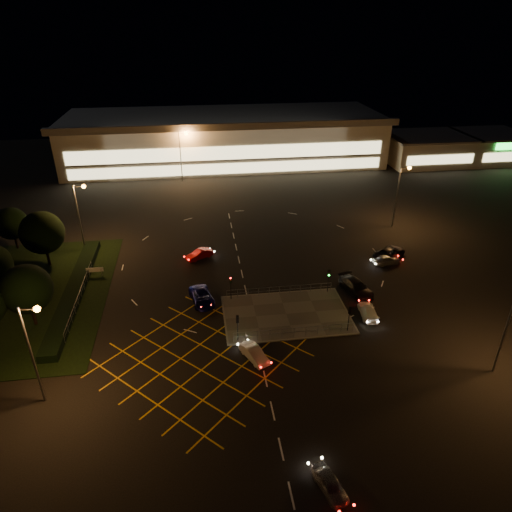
{
  "coord_description": "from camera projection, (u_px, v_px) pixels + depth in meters",
  "views": [
    {
      "loc": [
        -7.4,
        -44.32,
        30.55
      ],
      "look_at": [
        0.03,
        9.05,
        2.0
      ],
      "focal_mm": 32.0,
      "sensor_mm": 36.0,
      "label": 1
    }
  ],
  "objects": [
    {
      "name": "streetlight_nw",
      "position": [
        81.0,
        208.0,
        63.81
      ],
      "size": [
        1.78,
        0.56,
        10.03
      ],
      "color": "slate",
      "rests_on": "ground"
    },
    {
      "name": "car_queue_white",
      "position": [
        254.0,
        354.0,
        45.5
      ],
      "size": [
        2.87,
        4.05,
        1.27
      ],
      "primitive_type": "imported",
      "rotation": [
        0.0,
        0.0,
        0.45
      ],
      "color": "silver",
      "rests_on": "ground"
    },
    {
      "name": "signal_sw",
      "position": [
        238.0,
        323.0,
        47.16
      ],
      "size": [
        0.28,
        0.3,
        3.15
      ],
      "rotation": [
        0.0,
        0.0,
        3.14
      ],
      "color": "black",
      "rests_on": "pedestrian_island"
    },
    {
      "name": "tree_d",
      "position": [
        11.0,
        224.0,
        65.48
      ],
      "size": [
        4.68,
        4.68,
        6.37
      ],
      "color": "black",
      "rests_on": "ground"
    },
    {
      "name": "streetlight_far_right",
      "position": [
        369.0,
        140.0,
        98.39
      ],
      "size": [
        1.78,
        0.56,
        10.03
      ],
      "color": "slate",
      "rests_on": "ground"
    },
    {
      "name": "car_approach_white",
      "position": [
        368.0,
        311.0,
        52.03
      ],
      "size": [
        2.21,
        4.41,
        1.23
      ],
      "primitive_type": "imported",
      "rotation": [
        0.0,
        0.0,
        3.02
      ],
      "color": "silver",
      "rests_on": "ground"
    },
    {
      "name": "car_right_silver",
      "position": [
        387.0,
        260.0,
        62.86
      ],
      "size": [
        4.02,
        2.03,
        1.31
      ],
      "primitive_type": "imported",
      "rotation": [
        0.0,
        0.0,
        1.7
      ],
      "color": "#A9AAB0",
      "rests_on": "ground"
    },
    {
      "name": "signal_ne",
      "position": [
        329.0,
        276.0,
        55.61
      ],
      "size": [
        0.28,
        0.3,
        3.15
      ],
      "color": "black",
      "rests_on": "pedestrian_island"
    },
    {
      "name": "car_left_blue",
      "position": [
        202.0,
        297.0,
        54.51
      ],
      "size": [
        3.35,
        5.49,
        1.42
      ],
      "primitive_type": "imported",
      "rotation": [
        0.0,
        0.0,
        0.2
      ],
      "color": "#0D0C4C",
      "rests_on": "ground"
    },
    {
      "name": "streetlight_sw",
      "position": [
        33.0,
        342.0,
        37.8
      ],
      "size": [
        1.78,
        0.56,
        10.03
      ],
      "color": "slate",
      "rests_on": "ground"
    },
    {
      "name": "retail_unit_a",
      "position": [
        426.0,
        149.0,
        105.33
      ],
      "size": [
        18.8,
        14.8,
        6.35
      ],
      "color": "beige",
      "rests_on": "ground"
    },
    {
      "name": "supermarket",
      "position": [
        225.0,
        138.0,
        105.73
      ],
      "size": [
        72.0,
        26.5,
        10.5
      ],
      "color": "beige",
      "rests_on": "ground"
    },
    {
      "name": "grass_verge",
      "position": [
        33.0,
        296.0,
        55.82
      ],
      "size": [
        18.0,
        30.0,
        0.08
      ],
      "primitive_type": "cube",
      "color": "black",
      "rests_on": "ground"
    },
    {
      "name": "signal_se",
      "position": [
        349.0,
        313.0,
        48.62
      ],
      "size": [
        0.28,
        0.3,
        3.15
      ],
      "rotation": [
        0.0,
        0.0,
        3.14
      ],
      "color": "black",
      "rests_on": "pedestrian_island"
    },
    {
      "name": "hedge",
      "position": [
        75.0,
        290.0,
        56.21
      ],
      "size": [
        2.0,
        26.0,
        1.0
      ],
      "primitive_type": "cube",
      "color": "black",
      "rests_on": "ground"
    },
    {
      "name": "signal_nw",
      "position": [
        231.0,
        283.0,
        54.15
      ],
      "size": [
        0.28,
        0.3,
        3.15
      ],
      "color": "black",
      "rests_on": "pedestrian_island"
    },
    {
      "name": "streetlight_ne",
      "position": [
        400.0,
        188.0,
        71.4
      ],
      "size": [
        1.78,
        0.56,
        10.03
      ],
      "color": "slate",
      "rests_on": "ground"
    },
    {
      "name": "tree_c",
      "position": [
        42.0,
        233.0,
        60.52
      ],
      "size": [
        5.76,
        5.76,
        7.84
      ],
      "color": "black",
      "rests_on": "ground"
    },
    {
      "name": "car_circ_red",
      "position": [
        199.0,
        254.0,
        64.35
      ],
      "size": [
        4.05,
        3.13,
        1.28
      ],
      "primitive_type": "imported",
      "rotation": [
        0.0,
        0.0,
        5.24
      ],
      "color": "#970B0C",
      "rests_on": "ground"
    },
    {
      "name": "car_near_silver",
      "position": [
        330.0,
        484.0,
        32.89
      ],
      "size": [
        2.39,
        3.86,
        1.23
      ],
      "primitive_type": "imported",
      "rotation": [
        0.0,
        0.0,
        0.28
      ],
      "color": "silver",
      "rests_on": "ground"
    },
    {
      "name": "retail_unit_b",
      "position": [
        490.0,
        146.0,
        107.26
      ],
      "size": [
        14.8,
        14.8,
        6.35
      ],
      "color": "beige",
      "rests_on": "ground"
    },
    {
      "name": "streetlight_far_left",
      "position": [
        182.0,
        149.0,
        91.77
      ],
      "size": [
        1.78,
        0.56,
        10.03
      ],
      "color": "slate",
      "rests_on": "ground"
    },
    {
      "name": "car_far_dkgrey",
      "position": [
        356.0,
        287.0,
        56.34
      ],
      "size": [
        3.72,
        5.87,
        1.58
      ],
      "primitive_type": "imported",
      "rotation": [
        0.0,
        0.0,
        0.3
      ],
      "color": "black",
      "rests_on": "ground"
    },
    {
      "name": "pedestrian_island",
      "position": [
        286.0,
        314.0,
        52.46
      ],
      "size": [
        14.0,
        9.0,
        0.12
      ],
      "primitive_type": "cube",
      "color": "#4C4944",
      "rests_on": "ground"
    },
    {
      "name": "car_east_grey",
      "position": [
        390.0,
        252.0,
        64.65
      ],
      "size": [
        5.77,
        5.01,
        1.48
      ],
      "primitive_type": "imported",
      "rotation": [
        0.0,
        0.0,
        2.17
      ],
      "color": "black",
      "rests_on": "ground"
    },
    {
      "name": "tree_e",
      "position": [
        27.0,
        289.0,
        48.66
      ],
      "size": [
        5.4,
        5.4,
        7.35
      ],
      "color": "black",
      "rests_on": "ground"
    },
    {
      "name": "ground",
      "position": [
        266.0,
        306.0,
        54.0
      ],
      "size": [
        180.0,
        180.0,
        0.0
      ],
      "primitive_type": "plane",
      "color": "black",
      "rests_on": "ground"
    }
  ]
}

